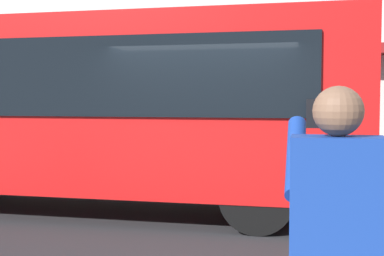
% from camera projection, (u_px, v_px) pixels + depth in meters
% --- Properties ---
extents(ground_plane, '(60.00, 60.00, 0.00)m').
position_uv_depth(ground_plane, '(208.00, 224.00, 7.36)').
color(ground_plane, '#232326').
extents(red_bus, '(9.05, 2.54, 3.08)m').
position_uv_depth(red_bus, '(80.00, 106.00, 8.43)').
color(red_bus, red).
rests_on(red_bus, ground_plane).
extents(pedestrian_photographer, '(0.53, 0.52, 1.70)m').
position_uv_depth(pedestrian_photographer, '(337.00, 247.00, 2.26)').
color(pedestrian_photographer, '#1E2347').
rests_on(pedestrian_photographer, sidewalk_curb).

